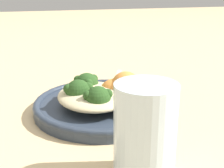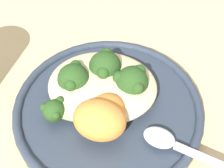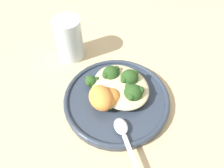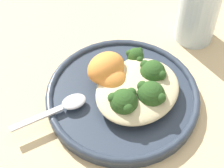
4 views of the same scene
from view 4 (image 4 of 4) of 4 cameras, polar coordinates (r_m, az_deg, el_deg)
ground_plane at (r=0.61m, az=1.26°, el=-1.28°), size 4.00×4.00×0.00m
plate at (r=0.59m, az=1.63°, el=-1.88°), size 0.24×0.24×0.02m
quinoa_mound at (r=0.57m, az=3.96°, el=-0.90°), size 0.14×0.12×0.03m
broccoli_stalk_0 at (r=0.55m, az=1.46°, el=-2.43°), size 0.05×0.09×0.04m
broccoli_stalk_1 at (r=0.56m, az=4.72°, el=-1.33°), size 0.06×0.12×0.04m
broccoli_stalk_2 at (r=0.59m, az=5.05°, el=1.37°), size 0.09×0.09×0.04m
broccoli_stalk_3 at (r=0.61m, az=2.47°, el=3.14°), size 0.09×0.03×0.03m
sweet_potato_chunk_0 at (r=0.58m, az=-0.20°, el=1.07°), size 0.06×0.06×0.04m
sweet_potato_chunk_1 at (r=0.59m, az=-0.93°, el=2.46°), size 0.07×0.06×0.05m
spoon at (r=0.57m, az=-7.13°, el=-3.26°), size 0.12×0.06×0.01m
water_glass at (r=0.68m, az=13.00°, el=10.63°), size 0.07×0.07×0.11m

